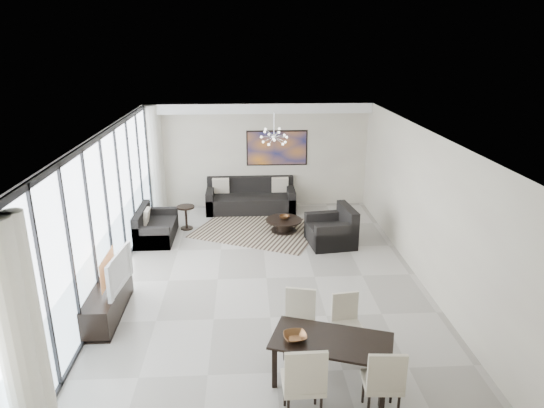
{
  "coord_description": "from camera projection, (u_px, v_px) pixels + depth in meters",
  "views": [
    {
      "loc": [
        -0.38,
        -8.6,
        4.47
      ],
      "look_at": [
        0.16,
        0.88,
        1.25
      ],
      "focal_mm": 32.0,
      "sensor_mm": 36.0,
      "label": 1
    }
  ],
  "objects": [
    {
      "name": "dining_chair_ne",
      "position": [
        346.0,
        318.0,
        7.27
      ],
      "size": [
        0.46,
        0.46,
        0.89
      ],
      "color": "beige",
      "rests_on": "floor"
    },
    {
      "name": "bowl_coffee",
      "position": [
        284.0,
        217.0,
        11.87
      ],
      "size": [
        0.27,
        0.27,
        0.08
      ],
      "primitive_type": "imported",
      "rotation": [
        0.0,
        0.0,
        -0.07
      ],
      "color": "brown",
      "rests_on": "coffee_table"
    },
    {
      "name": "armchair",
      "position": [
        332.0,
        232.0,
        11.12
      ],
      "size": [
        1.12,
        1.16,
        0.87
      ],
      "color": "black",
      "rests_on": "floor"
    },
    {
      "name": "soffit",
      "position": [
        259.0,
        108.0,
        12.76
      ],
      "size": [
        5.98,
        0.4,
        0.26
      ],
      "primitive_type": "cube",
      "color": "white",
      "rests_on": "room_shell"
    },
    {
      "name": "side_table",
      "position": [
        186.0,
        214.0,
        11.96
      ],
      "size": [
        0.43,
        0.43,
        0.59
      ],
      "color": "black",
      "rests_on": "floor"
    },
    {
      "name": "dining_chair_sw",
      "position": [
        304.0,
        380.0,
        5.77
      ],
      "size": [
        0.52,
        0.52,
        1.1
      ],
      "color": "beige",
      "rests_on": "floor"
    },
    {
      "name": "rug",
      "position": [
        259.0,
        229.0,
        12.04
      ],
      "size": [
        3.54,
        3.22,
        0.01
      ],
      "primitive_type": "cube",
      "rotation": [
        0.0,
        0.0,
        -0.43
      ],
      "color": "black",
      "rests_on": "floor"
    },
    {
      "name": "coffee_table",
      "position": [
        284.0,
        225.0,
        11.88
      ],
      "size": [
        0.88,
        0.88,
        0.31
      ],
      "color": "black",
      "rests_on": "floor"
    },
    {
      "name": "window_wall",
      "position": [
        112.0,
        211.0,
        8.96
      ],
      "size": [
        0.37,
        8.95,
        2.9
      ],
      "color": "white",
      "rests_on": "floor"
    },
    {
      "name": "tv_console",
      "position": [
        107.0,
        301.0,
        8.22
      ],
      "size": [
        0.48,
        1.71,
        0.53
      ],
      "primitive_type": "cube",
      "color": "black",
      "rests_on": "floor"
    },
    {
      "name": "bowl_dining",
      "position": [
        295.0,
        337.0,
        6.48
      ],
      "size": [
        0.35,
        0.35,
        0.08
      ],
      "primitive_type": "imported",
      "rotation": [
        0.0,
        0.0,
        0.13
      ],
      "color": "brown",
      "rests_on": "dining_table"
    },
    {
      "name": "room_shell",
      "position": [
        291.0,
        209.0,
        9.14
      ],
      "size": [
        6.0,
        9.0,
        2.9
      ],
      "color": "#A8A39B",
      "rests_on": "ground"
    },
    {
      "name": "dining_table",
      "position": [
        332.0,
        345.0,
        6.51
      ],
      "size": [
        1.77,
        1.27,
        0.67
      ],
      "color": "black",
      "rests_on": "floor"
    },
    {
      "name": "loveseat",
      "position": [
        155.0,
        228.0,
        11.43
      ],
      "size": [
        0.83,
        1.47,
        0.74
      ],
      "color": "black",
      "rests_on": "floor"
    },
    {
      "name": "dining_chair_nw",
      "position": [
        300.0,
        317.0,
        7.2
      ],
      "size": [
        0.54,
        0.54,
        0.98
      ],
      "color": "beige",
      "rests_on": "floor"
    },
    {
      "name": "chandelier",
      "position": [
        274.0,
        136.0,
        11.21
      ],
      "size": [
        0.66,
        0.66,
        0.71
      ],
      "color": "silver",
      "rests_on": "room_shell"
    },
    {
      "name": "dining_chair_se",
      "position": [
        384.0,
        380.0,
        5.85
      ],
      "size": [
        0.49,
        0.49,
        1.01
      ],
      "color": "beige",
      "rests_on": "floor"
    },
    {
      "name": "television",
      "position": [
        113.0,
        271.0,
        8.03
      ],
      "size": [
        0.25,
        1.09,
        0.62
      ],
      "primitive_type": "imported",
      "rotation": [
        0.0,
        0.0,
        1.47
      ],
      "color": "gray",
      "rests_on": "tv_console"
    },
    {
      "name": "painting",
      "position": [
        277.0,
        148.0,
        13.31
      ],
      "size": [
        1.68,
        0.04,
        0.98
      ],
      "primitive_type": "cube",
      "color": "#C66D1B",
      "rests_on": "room_shell"
    },
    {
      "name": "sofa_main",
      "position": [
        251.0,
        200.0,
        13.33
      ],
      "size": [
        2.4,
        0.98,
        0.87
      ],
      "color": "black",
      "rests_on": "floor"
    }
  ]
}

